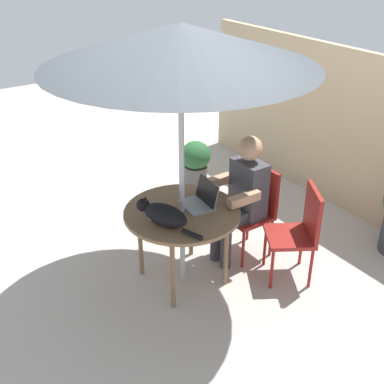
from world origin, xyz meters
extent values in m
plane|color=#ADA399|center=(0.00, 0.00, 0.00)|extent=(14.00, 14.00, 0.00)
cube|color=tan|center=(0.00, 2.22, 0.87)|extent=(4.80, 0.08, 1.75)
cylinder|color=brown|center=(0.00, 0.00, 0.69)|extent=(0.99, 0.99, 0.03)
cylinder|color=brown|center=(0.27, 0.27, 0.34)|extent=(0.04, 0.04, 0.68)
cylinder|color=brown|center=(-0.27, 0.27, 0.34)|extent=(0.04, 0.04, 0.68)
cylinder|color=brown|center=(-0.27, -0.27, 0.34)|extent=(0.04, 0.04, 0.68)
cylinder|color=brown|center=(0.27, -0.27, 0.34)|extent=(0.04, 0.04, 0.68)
cylinder|color=#B7B7BC|center=(0.00, 0.00, 1.03)|extent=(0.04, 0.04, 2.06)
cone|color=#2D3338|center=(0.00, 0.00, 2.07)|extent=(2.05, 2.05, 0.31)
sphere|color=#B7B7BC|center=(0.00, 0.00, 2.09)|extent=(0.06, 0.06, 0.06)
cube|color=maroon|center=(0.00, 0.72, 0.42)|extent=(0.40, 0.40, 0.04)
cube|color=maroon|center=(0.00, 0.90, 0.66)|extent=(0.40, 0.04, 0.44)
cylinder|color=maroon|center=(0.17, 0.89, 0.20)|extent=(0.03, 0.03, 0.40)
cylinder|color=maroon|center=(-0.17, 0.89, 0.20)|extent=(0.03, 0.03, 0.40)
cylinder|color=maroon|center=(-0.17, 0.55, 0.20)|extent=(0.03, 0.03, 0.40)
cylinder|color=maroon|center=(0.17, 0.55, 0.20)|extent=(0.03, 0.03, 0.40)
cube|color=maroon|center=(0.49, 0.80, 0.42)|extent=(0.55, 0.55, 0.04)
cube|color=maroon|center=(0.58, 0.95, 0.66)|extent=(0.36, 0.24, 0.44)
cylinder|color=maroon|center=(0.72, 0.86, 0.20)|extent=(0.03, 0.03, 0.40)
cylinder|color=maroon|center=(0.43, 1.03, 0.20)|extent=(0.03, 0.03, 0.40)
cylinder|color=maroon|center=(0.25, 0.74, 0.20)|extent=(0.03, 0.03, 0.40)
cylinder|color=maroon|center=(0.54, 0.57, 0.20)|extent=(0.03, 0.03, 0.40)
cube|color=#3F3F47|center=(0.00, 0.72, 0.71)|extent=(0.34, 0.20, 0.54)
sphere|color=tan|center=(0.00, 0.71, 1.11)|extent=(0.22, 0.22, 0.22)
cube|color=#383842|center=(-0.08, 0.57, 0.49)|extent=(0.12, 0.30, 0.12)
cylinder|color=#383842|center=(-0.08, 0.42, 0.22)|extent=(0.10, 0.10, 0.44)
cube|color=#383842|center=(0.08, 0.57, 0.49)|extent=(0.12, 0.30, 0.12)
cylinder|color=#383842|center=(0.08, 0.42, 0.22)|extent=(0.10, 0.10, 0.44)
cube|color=tan|center=(-0.20, 0.50, 0.76)|extent=(0.08, 0.32, 0.08)
cube|color=tan|center=(0.20, 0.50, 0.76)|extent=(0.08, 0.32, 0.08)
cube|color=gray|center=(0.00, 0.14, 0.72)|extent=(0.32, 0.25, 0.02)
cube|color=black|center=(0.01, 0.25, 0.82)|extent=(0.30, 0.09, 0.20)
cube|color=gray|center=(0.01, 0.26, 0.82)|extent=(0.30, 0.09, 0.20)
ellipsoid|color=black|center=(0.10, -0.23, 0.79)|extent=(0.44, 0.32, 0.17)
sphere|color=black|center=(-0.11, -0.31, 0.81)|extent=(0.11, 0.11, 0.11)
ellipsoid|color=white|center=(0.00, -0.27, 0.75)|extent=(0.16, 0.16, 0.09)
cylinder|color=black|center=(0.38, -0.15, 0.73)|extent=(0.18, 0.10, 0.04)
cone|color=black|center=(-0.12, -0.28, 0.86)|extent=(0.04, 0.04, 0.03)
cone|color=black|center=(-0.10, -0.34, 0.86)|extent=(0.04, 0.04, 0.03)
cylinder|color=#595654|center=(-1.35, 1.06, 0.16)|extent=(0.28, 0.28, 0.32)
ellipsoid|color=#26592D|center=(-1.35, 1.06, 0.46)|extent=(0.35, 0.35, 0.34)
camera|label=1|loc=(3.01, -1.93, 2.80)|focal=46.14mm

